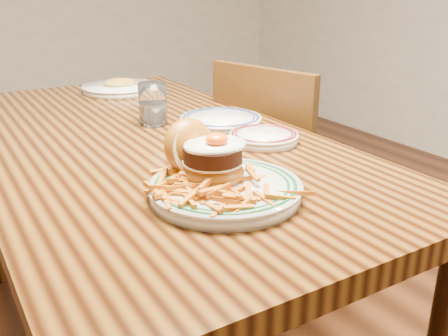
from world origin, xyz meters
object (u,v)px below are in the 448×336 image
main_plate (219,176)px  table (143,166)px  side_plate (264,137)px  chair_right (281,179)px

main_plate → table: bearing=77.0°
table → main_plate: (-0.02, -0.45, 0.13)m
main_plate → side_plate: 0.36m
chair_right → side_plate: 0.52m
table → side_plate: size_ratio=8.57×
chair_right → table: bearing=-5.8°
chair_right → main_plate: bearing=28.3°
table → side_plate: bearing=-40.6°
table → main_plate: main_plate is taller
table → main_plate: bearing=-92.3°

